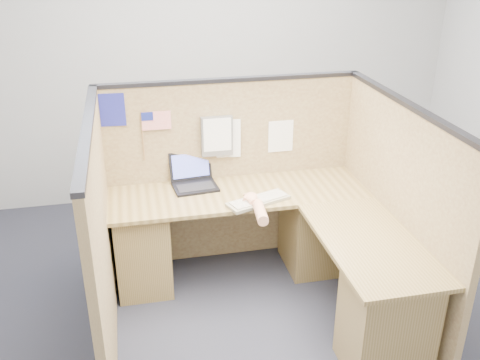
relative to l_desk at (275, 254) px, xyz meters
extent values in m
plane|color=#21222F|center=(-0.18, -0.29, -0.39)|extent=(5.00, 5.00, 0.00)
plane|color=#A8AAAE|center=(-0.18, 1.96, 1.01)|extent=(5.00, 0.00, 5.00)
cube|color=brown|center=(-0.18, 0.71, 0.36)|extent=(2.05, 0.05, 1.50)
cube|color=#232328|center=(-0.18, 0.71, 1.12)|extent=(2.05, 0.06, 0.03)
cube|color=brown|center=(-1.18, -0.19, 0.36)|extent=(0.05, 1.80, 1.50)
cube|color=#232328|center=(-1.18, -0.19, 1.12)|extent=(0.06, 1.80, 0.03)
cube|color=brown|center=(0.82, -0.19, 0.36)|extent=(0.05, 1.80, 1.50)
cube|color=#232328|center=(0.82, -0.19, 1.12)|extent=(0.06, 1.80, 0.03)
cube|color=brown|center=(-0.18, 0.39, 0.32)|extent=(1.95, 0.60, 0.03)
cube|color=brown|center=(0.49, -0.49, 0.32)|extent=(0.60, 1.15, 0.03)
cube|color=brown|center=(-0.93, 0.39, -0.04)|extent=(0.40, 0.50, 0.70)
cube|color=brown|center=(0.42, 0.39, -0.04)|extent=(0.40, 0.50, 0.70)
cube|color=brown|center=(0.49, -0.81, -0.04)|extent=(0.50, 0.40, 0.70)
cube|color=black|center=(-0.50, 0.53, 0.35)|extent=(0.35, 0.28, 0.02)
cube|color=black|center=(-0.50, 0.68, 0.47)|extent=(0.34, 0.10, 0.22)
cube|color=#444C9E|center=(-0.50, 0.67, 0.47)|extent=(0.29, 0.08, 0.18)
cube|color=gray|center=(-0.08, 0.19, 0.35)|extent=(0.50, 0.31, 0.02)
cube|color=silver|center=(-0.08, 0.19, 0.37)|extent=(0.45, 0.27, 0.01)
ellipsoid|color=silver|center=(-0.14, 0.19, 0.36)|extent=(0.13, 0.10, 0.05)
ellipsoid|color=#E09F7B|center=(-0.14, 0.18, 0.39)|extent=(0.10, 0.12, 0.05)
cylinder|color=#E09F7B|center=(-0.13, 0.13, 0.37)|extent=(0.07, 0.05, 0.07)
cylinder|color=#E09F7B|center=(-0.12, -0.03, 0.37)|extent=(0.11, 0.29, 0.09)
cube|color=navy|center=(-1.06, 0.68, 0.95)|extent=(0.18, 0.02, 0.25)
cylinder|color=olive|center=(-0.86, 0.67, 0.73)|extent=(0.01, 0.01, 0.38)
cube|color=red|center=(-0.75, 0.67, 0.85)|extent=(0.22, 0.00, 0.14)
cube|color=navy|center=(-0.82, 0.67, 0.89)|extent=(0.09, 0.00, 0.07)
cube|color=slate|center=(-0.30, 0.66, 0.70)|extent=(0.24, 0.05, 0.31)
cube|color=white|center=(-0.30, 0.63, 0.72)|extent=(0.21, 0.01, 0.26)
cube|color=white|center=(-0.23, 0.68, 0.67)|extent=(0.24, 0.03, 0.31)
cube|color=white|center=(0.22, 0.68, 0.65)|extent=(0.20, 0.01, 0.26)
camera|label=1|loc=(-0.94, -3.18, 2.11)|focal=40.00mm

